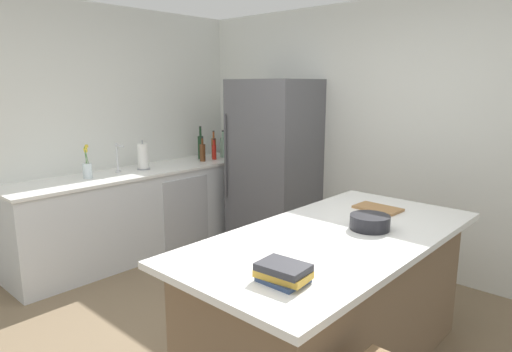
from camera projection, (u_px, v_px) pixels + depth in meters
name	position (u px, v px, depth m)	size (l,w,h in m)	color
wall_rear	(392.00, 136.00, 4.33)	(6.00, 0.10, 2.60)	silver
wall_left	(53.00, 136.00, 4.32)	(0.10, 6.00, 2.60)	silver
counter_run_left	(143.00, 211.00, 4.77)	(0.67, 2.78, 0.91)	silver
kitchen_island	(333.00, 301.00, 2.80)	(1.03, 2.13, 0.90)	#7A6047
refrigerator	(274.00, 165.00, 4.90)	(0.86, 0.73, 1.85)	#56565B
sink_faucet	(118.00, 157.00, 4.52)	(0.15, 0.05, 0.30)	silver
flower_vase	(87.00, 168.00, 4.26)	(0.09, 0.09, 0.33)	silver
paper_towel_roll	(143.00, 157.00, 4.70)	(0.14, 0.14, 0.31)	gray
soda_bottle	(230.00, 145.00, 5.53)	(0.07, 0.07, 0.36)	silver
gin_bottle	(223.00, 147.00, 5.50)	(0.08, 0.08, 0.33)	#8CB79E
vinegar_bottle	(214.00, 147.00, 5.45)	(0.06, 0.06, 0.33)	#994C23
hot_sauce_bottle	(214.00, 151.00, 5.33)	(0.05, 0.05, 0.25)	red
wine_bottle	(201.00, 147.00, 5.35)	(0.07, 0.07, 0.40)	#19381E
syrup_bottle	(203.00, 152.00, 5.20)	(0.07, 0.07, 0.28)	#5B3319
cookbook_stack	(283.00, 273.00, 2.04)	(0.26, 0.18, 0.09)	#334770
mixing_bowl	(370.00, 222.00, 2.79)	(0.25, 0.25, 0.09)	black
cutting_board	(378.00, 208.00, 3.23)	(0.33, 0.21, 0.02)	#9E7042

